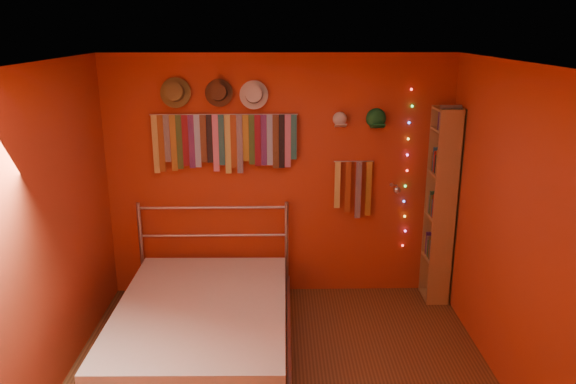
{
  "coord_description": "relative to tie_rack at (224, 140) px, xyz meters",
  "views": [
    {
      "loc": [
        -0.02,
        -3.79,
        2.74
      ],
      "look_at": [
        0.07,
        0.9,
        1.35
      ],
      "focal_mm": 35.0,
      "sensor_mm": 36.0,
      "label": 1
    }
  ],
  "objects": [
    {
      "name": "fedora_olive",
      "position": [
        -0.45,
        -0.03,
        0.47
      ],
      "size": [
        0.29,
        0.16,
        0.29
      ],
      "rotation": [
        1.36,
        0.0,
        0.0
      ],
      "color": "brown",
      "rests_on": "back_wall"
    },
    {
      "name": "small_tie_rack",
      "position": [
        1.31,
        0.0,
        -0.48
      ],
      "size": [
        0.4,
        0.03,
        0.6
      ],
      "color": "#B4B3B8",
      "rests_on": "back_wall"
    },
    {
      "name": "fairy_lights",
      "position": [
        1.85,
        0.03,
        -0.33
      ],
      "size": [
        0.06,
        0.02,
        1.66
      ],
      "color": "#FF3333",
      "rests_on": "back_wall"
    },
    {
      "name": "right_wall",
      "position": [
        2.3,
        -1.68,
        -0.41
      ],
      "size": [
        0.02,
        3.5,
        2.5
      ],
      "primitive_type": "cube",
      "color": "#9F2719",
      "rests_on": "ground"
    },
    {
      "name": "tie_rack",
      "position": [
        0.0,
        0.0,
        0.0
      ],
      "size": [
        1.45,
        0.03,
        0.6
      ],
      "color": "#B4B3B8",
      "rests_on": "back_wall"
    },
    {
      "name": "fedora_white",
      "position": [
        0.3,
        -0.03,
        0.45
      ],
      "size": [
        0.28,
        0.15,
        0.28
      ],
      "rotation": [
        1.36,
        0.0,
        0.0
      ],
      "color": "beige",
      "rests_on": "back_wall"
    },
    {
      "name": "left_wall",
      "position": [
        -1.2,
        -1.68,
        -0.41
      ],
      "size": [
        0.02,
        3.5,
        2.5
      ],
      "primitive_type": "cube",
      "color": "#9F2719",
      "rests_on": "ground"
    },
    {
      "name": "reading_lamp",
      "position": [
        1.7,
        -0.17,
        -0.46
      ],
      "size": [
        0.07,
        0.31,
        0.09
      ],
      "color": "#B4B3B8",
      "rests_on": "back_wall"
    },
    {
      "name": "bookshelf",
      "position": [
        2.2,
        -0.15,
        -0.64
      ],
      "size": [
        0.25,
        0.34,
        2.0
      ],
      "color": "#9A7A45",
      "rests_on": "ground"
    },
    {
      "name": "back_wall",
      "position": [
        0.55,
        0.07,
        -0.41
      ],
      "size": [
        3.5,
        0.02,
        2.5
      ],
      "primitive_type": "cube",
      "color": "#9F2719",
      "rests_on": "ground"
    },
    {
      "name": "fedora_brown",
      "position": [
        -0.03,
        -0.03,
        0.47
      ],
      "size": [
        0.27,
        0.15,
        0.27
      ],
      "rotation": [
        1.36,
        0.0,
        0.0
      ],
      "color": "#4D2F1B",
      "rests_on": "back_wall"
    },
    {
      "name": "cap_green",
      "position": [
        1.5,
        0.01,
        0.21
      ],
      "size": [
        0.19,
        0.24,
        0.19
      ],
      "color": "#176A2E",
      "rests_on": "back_wall"
    },
    {
      "name": "ceiling",
      "position": [
        0.55,
        -1.68,
        0.84
      ],
      "size": [
        3.5,
        3.5,
        0.02
      ],
      "primitive_type": "cube",
      "color": "white",
      "rests_on": "back_wall"
    },
    {
      "name": "cap_white",
      "position": [
        1.15,
        0.01,
        0.2
      ],
      "size": [
        0.16,
        0.2,
        0.16
      ],
      "color": "silver",
      "rests_on": "back_wall"
    },
    {
      "name": "bed",
      "position": [
        -0.13,
        -1.1,
        -1.42
      ],
      "size": [
        1.57,
        2.13,
        1.02
      ],
      "rotation": [
        0.0,
        0.0,
        -0.01
      ],
      "color": "#B4B3B8",
      "rests_on": "ground"
    }
  ]
}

